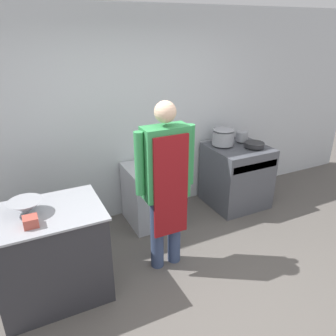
% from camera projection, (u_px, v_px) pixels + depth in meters
% --- Properties ---
extents(ground_plane, '(14.00, 14.00, 0.00)m').
position_uv_depth(ground_plane, '(216.00, 309.00, 3.07)').
color(ground_plane, '#5B5651').
extents(wall_back, '(8.00, 0.05, 2.70)m').
position_uv_depth(wall_back, '(132.00, 118.00, 4.23)').
color(wall_back, silver).
rests_on(wall_back, ground_plane).
extents(prep_counter, '(1.00, 0.74, 0.93)m').
position_uv_depth(prep_counter, '(52.00, 255.00, 3.08)').
color(prep_counter, '#2D2D33').
rests_on(prep_counter, ground_plane).
extents(stove, '(0.79, 0.78, 0.91)m').
position_uv_depth(stove, '(236.00, 175.00, 4.77)').
color(stove, '#4C4F56').
rests_on(stove, ground_plane).
extents(fridge_unit, '(0.58, 0.64, 0.79)m').
position_uv_depth(fridge_unit, '(150.00, 195.00, 4.33)').
color(fridge_unit, silver).
rests_on(fridge_unit, ground_plane).
extents(person_cook, '(0.64, 0.24, 1.82)m').
position_uv_depth(person_cook, '(166.00, 179.00, 3.26)').
color(person_cook, '#38476B').
rests_on(person_cook, ground_plane).
extents(mixing_bowl, '(0.30, 0.30, 0.12)m').
position_uv_depth(mixing_bowl, '(26.00, 207.00, 2.85)').
color(mixing_bowl, '#9EA0A8').
rests_on(mixing_bowl, prep_counter).
extents(plastic_tub, '(0.12, 0.12, 0.09)m').
position_uv_depth(plastic_tub, '(31.00, 222.00, 2.67)').
color(plastic_tub, '#B24C3F').
rests_on(plastic_tub, prep_counter).
extents(stock_pot, '(0.31, 0.31, 0.24)m').
position_uv_depth(stock_pot, '(223.00, 136.00, 4.58)').
color(stock_pot, '#9EA0A8').
rests_on(stock_pot, stove).
extents(saute_pan, '(0.27, 0.27, 0.06)m').
position_uv_depth(saute_pan, '(254.00, 145.00, 4.52)').
color(saute_pan, '#262628').
rests_on(saute_pan, stove).
extents(sauce_pot, '(0.17, 0.17, 0.14)m').
position_uv_depth(sauce_pot, '(242.00, 136.00, 4.73)').
color(sauce_pot, '#9EA0A8').
rests_on(sauce_pot, stove).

